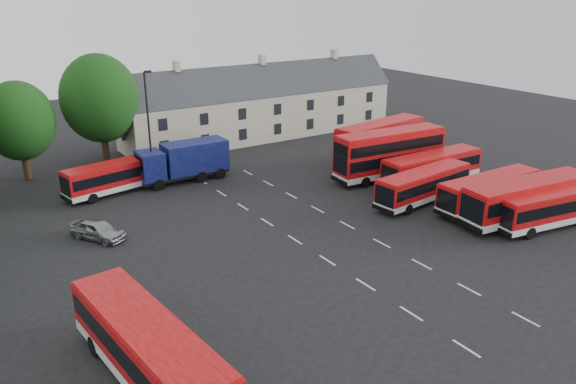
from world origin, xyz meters
name	(u,v)px	position (x,y,z in m)	size (l,w,h in m)	color
ground	(311,250)	(0.00, 0.00, 0.00)	(140.00, 140.00, 0.00)	black
lane_markings	(322,232)	(2.50, 2.00, 0.01)	(5.15, 33.80, 0.01)	beige
terrace_houses	(263,106)	(14.00, 30.00, 3.86)	(35.70, 7.13, 10.06)	beige
bus_row_a	(554,205)	(18.21, -6.95, 1.78)	(10.73, 3.98, 2.97)	silver
bus_row_b	(529,197)	(17.60, -5.13, 2.05)	(12.27, 4.10, 3.40)	silver
bus_row_c	(490,189)	(17.11, -1.81, 1.75)	(10.36, 2.54, 2.92)	silver
bus_row_d	(424,183)	(13.68, 2.35, 1.73)	(10.36, 3.39, 2.88)	silver
bus_row_e	(432,166)	(17.74, 5.22, 1.83)	(10.82, 2.63, 3.05)	silver
bus_dd_south	(390,152)	(15.76, 8.93, 2.70)	(11.71, 3.54, 4.73)	silver
bus_dd_north	(380,141)	(17.83, 12.62, 2.64)	(11.55, 4.19, 4.63)	silver
bus_west	(148,348)	(-14.71, -7.64, 2.04)	(3.91, 12.24, 3.40)	silver
bus_north	(119,174)	(-7.52, 19.50, 1.72)	(10.37, 4.16, 2.86)	silver
box_truck	(184,160)	(-1.32, 19.04, 2.12)	(8.64, 2.80, 3.76)	black
silver_car	(98,230)	(-12.17, 10.22, 0.75)	(1.78, 4.43, 1.51)	#A0A2A8
lamppost	(149,127)	(-4.43, 19.26, 5.75)	(0.75, 0.34, 10.78)	black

